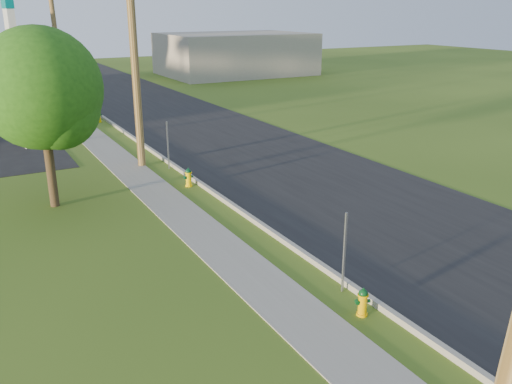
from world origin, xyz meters
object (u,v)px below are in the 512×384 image
at_px(utility_pole_far, 55,32).
at_px(hydrant_far, 99,115).
at_px(hydrant_near, 363,302).
at_px(tree_verge, 45,93).
at_px(hydrant_mid, 189,177).
at_px(price_pylon, 11,30).
at_px(utility_pole_mid, 134,46).

bearing_deg(utility_pole_far, hydrant_far, -85.49).
xyz_separation_m(hydrant_near, hydrant_far, (0.04, 24.03, 0.08)).
bearing_deg(tree_verge, hydrant_mid, -1.71).
height_order(hydrant_near, hydrant_mid, hydrant_mid).
distance_m(utility_pole_far, hydrant_mid, 22.05).
bearing_deg(hydrant_near, hydrant_far, 89.91).
xyz_separation_m(price_pylon, tree_verge, (-0.11, -8.95, -1.63)).
relative_size(utility_pole_mid, utility_pole_far, 1.03).
relative_size(price_pylon, hydrant_mid, 9.57).
bearing_deg(utility_pole_mid, tree_verge, -139.33).
xyz_separation_m(utility_pole_mid, hydrant_near, (0.58, -13.85, -4.63)).
bearing_deg(price_pylon, hydrant_far, 45.97).
bearing_deg(utility_pole_mid, hydrant_mid, -79.18).
bearing_deg(hydrant_near, utility_pole_mid, 92.40).
bearing_deg(hydrant_near, price_pylon, 103.03).
bearing_deg(utility_pole_mid, hydrant_far, 86.53).
bearing_deg(tree_verge, price_pylon, 89.28).
bearing_deg(utility_pole_far, tree_verge, -100.60).
height_order(utility_pole_mid, utility_pole_far, utility_pole_mid).
bearing_deg(utility_pole_far, utility_pole_mid, -90.00).
relative_size(utility_pole_mid, hydrant_mid, 13.69).
bearing_deg(price_pylon, hydrant_mid, -63.22).
bearing_deg(price_pylon, hydrant_near, -76.97).
xyz_separation_m(tree_verge, hydrant_mid, (4.70, -0.14, -3.46)).
xyz_separation_m(price_pylon, hydrant_far, (4.52, 4.67, -5.03)).
distance_m(tree_verge, hydrant_far, 14.78).
xyz_separation_m(utility_pole_far, tree_verge, (-4.01, -21.45, -1.00)).
relative_size(hydrant_near, hydrant_mid, 0.93).
distance_m(price_pylon, tree_verge, 9.10).
bearing_deg(price_pylon, tree_verge, -90.72).
distance_m(utility_pole_far, hydrant_far, 9.00).
bearing_deg(hydrant_far, utility_pole_mid, -93.47).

